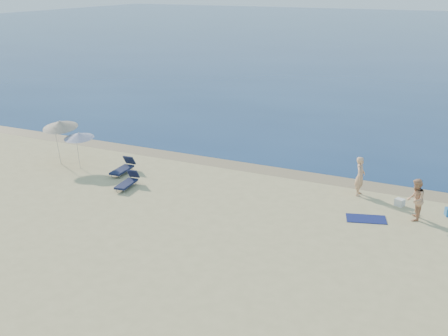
% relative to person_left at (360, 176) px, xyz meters
% --- Properties ---
extents(sea, '(240.00, 160.00, 0.01)m').
position_rel_person_left_xyz_m(sea, '(-3.66, 82.10, -0.93)').
color(sea, navy).
rests_on(sea, ground).
extents(wet_sand_strip, '(240.00, 1.60, 0.00)m').
position_rel_person_left_xyz_m(wet_sand_strip, '(-3.66, 1.50, -0.94)').
color(wet_sand_strip, '#847254').
rests_on(wet_sand_strip, ground).
extents(person_left, '(0.50, 0.71, 1.87)m').
position_rel_person_left_xyz_m(person_left, '(0.00, 0.00, 0.00)').
color(person_left, tan).
rests_on(person_left, ground).
extents(person_right, '(0.73, 0.91, 1.81)m').
position_rel_person_left_xyz_m(person_right, '(2.76, -1.82, -0.03)').
color(person_right, tan).
rests_on(person_right, ground).
extents(beach_towel, '(1.86, 1.37, 0.03)m').
position_rel_person_left_xyz_m(beach_towel, '(0.95, -2.68, -0.92)').
color(beach_towel, '#0F154B').
rests_on(beach_towel, ground).
extents(white_bag, '(0.48, 0.45, 0.33)m').
position_rel_person_left_xyz_m(white_bag, '(1.97, -0.54, -0.77)').
color(white_bag, silver).
rests_on(white_bag, ground).
extents(umbrella_near, '(1.77, 1.79, 2.06)m').
position_rel_person_left_xyz_m(umbrella_near, '(-14.45, -2.58, 0.86)').
color(umbrella_near, silver).
rests_on(umbrella_near, ground).
extents(umbrella_far, '(2.21, 2.24, 2.56)m').
position_rel_person_left_xyz_m(umbrella_far, '(-15.84, -2.41, 1.27)').
color(umbrella_far, silver).
rests_on(umbrella_far, ground).
extents(lounger_left, '(0.73, 1.83, 0.79)m').
position_rel_person_left_xyz_m(lounger_left, '(-11.84, -2.36, -0.65)').
color(lounger_left, '#141A37').
rests_on(lounger_left, ground).
extents(lounger_right, '(0.76, 1.74, 0.74)m').
position_rel_person_left_xyz_m(lounger_right, '(-10.43, -3.97, -0.67)').
color(lounger_right, '#151A3A').
rests_on(lounger_right, ground).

